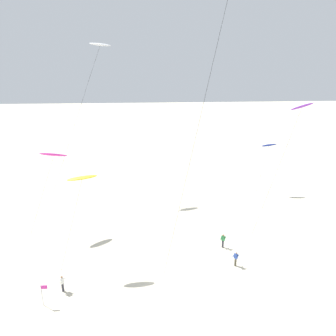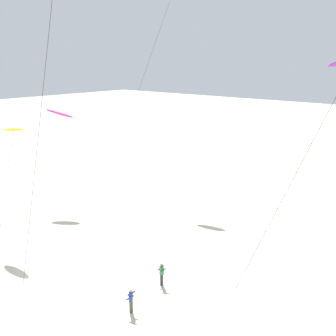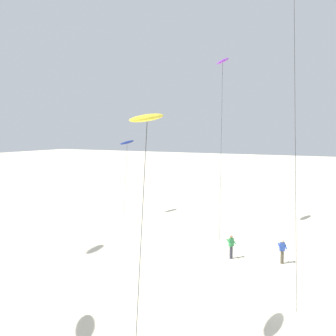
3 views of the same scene
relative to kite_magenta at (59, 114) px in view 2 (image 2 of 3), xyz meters
name	(u,v)px [view 2 (image 2 of 3)]	position (x,y,z in m)	size (l,w,h in m)	color
ground_plane	(46,286)	(13.17, -10.98, -9.73)	(260.00, 260.00, 0.00)	beige
kite_magenta	(59,114)	(0.00, 0.00, 0.00)	(5.14, 2.42, 10.41)	#D8339E
kite_yellow	(13,130)	(4.61, -7.65, -0.15)	(4.21, 1.60, 9.90)	yellow
kite_flyer_nearest	(162,274)	(19.29, -5.65, -8.84)	(0.71, 0.70, 1.67)	#33333D
kite_flyer_middle	(131,300)	(19.81, -9.14, -8.84)	(0.72, 0.72, 1.67)	#4C4738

